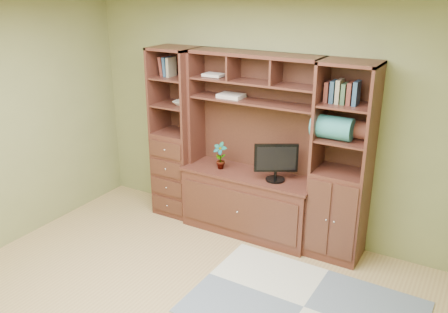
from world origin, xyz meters
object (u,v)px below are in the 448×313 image
Objects in this scene: monitor at (276,156)px; right_tower at (342,164)px; left_tower at (176,134)px; center_hutch at (249,148)px.

right_tower is at bearing -24.13° from monitor.
left_tower is 2.02m from right_tower.
left_tower is at bearing 180.00° from right_tower.
monitor is (0.34, -0.03, -0.01)m from center_hutch.
left_tower is (-1.00, 0.04, 0.00)m from center_hutch.
left_tower is 1.00× the size of right_tower.
right_tower is 3.60× the size of monitor.
center_hutch is 1.00× the size of right_tower.
center_hutch is 1.00× the size of left_tower.
left_tower is 3.60× the size of monitor.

